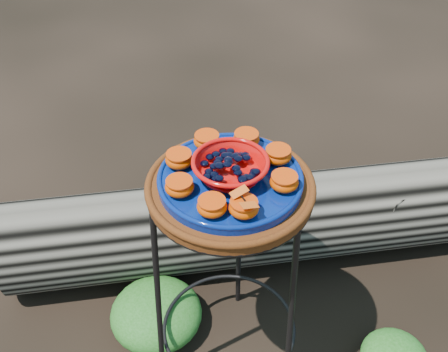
# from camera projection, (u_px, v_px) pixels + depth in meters

# --- Properties ---
(plant_stand) EXTENTS (0.44, 0.44, 0.70)m
(plant_stand) POSITION_uv_depth(u_px,v_px,m) (229.00, 285.00, 1.59)
(plant_stand) COLOR black
(plant_stand) RESTS_ON ground
(terracotta_saucer) EXTENTS (0.40, 0.40, 0.03)m
(terracotta_saucer) POSITION_uv_depth(u_px,v_px,m) (230.00, 189.00, 1.35)
(terracotta_saucer) COLOR #3B180B
(terracotta_saucer) RESTS_ON plant_stand
(cobalt_plate) EXTENTS (0.35, 0.35, 0.02)m
(cobalt_plate) POSITION_uv_depth(u_px,v_px,m) (230.00, 180.00, 1.33)
(cobalt_plate) COLOR navy
(cobalt_plate) RESTS_ON terracotta_saucer
(red_bowl) EXTENTS (0.17, 0.17, 0.05)m
(red_bowl) POSITION_uv_depth(u_px,v_px,m) (230.00, 169.00, 1.31)
(red_bowl) COLOR red
(red_bowl) RESTS_ON cobalt_plate
(glass_gems) EXTENTS (0.13, 0.13, 0.02)m
(glass_gems) POSITION_uv_depth(u_px,v_px,m) (230.00, 157.00, 1.29)
(glass_gems) COLOR black
(glass_gems) RESTS_ON red_bowl
(orange_half_0) EXTENTS (0.07, 0.07, 0.04)m
(orange_half_0) POSITION_uv_depth(u_px,v_px,m) (244.00, 208.00, 1.22)
(orange_half_0) COLOR #C13D00
(orange_half_0) RESTS_ON cobalt_plate
(orange_half_1) EXTENTS (0.07, 0.07, 0.04)m
(orange_half_1) POSITION_uv_depth(u_px,v_px,m) (284.00, 182.00, 1.28)
(orange_half_1) COLOR #C13D00
(orange_half_1) RESTS_ON cobalt_plate
(orange_half_2) EXTENTS (0.07, 0.07, 0.04)m
(orange_half_2) POSITION_uv_depth(u_px,v_px,m) (278.00, 155.00, 1.36)
(orange_half_2) COLOR #C13D00
(orange_half_2) RESTS_ON cobalt_plate
(orange_half_3) EXTENTS (0.07, 0.07, 0.04)m
(orange_half_3) POSITION_uv_depth(u_px,v_px,m) (246.00, 139.00, 1.41)
(orange_half_3) COLOR #C13D00
(orange_half_3) RESTS_ON cobalt_plate
(orange_half_4) EXTENTS (0.07, 0.07, 0.04)m
(orange_half_4) POSITION_uv_depth(u_px,v_px,m) (207.00, 141.00, 1.40)
(orange_half_4) COLOR #C13D00
(orange_half_4) RESTS_ON cobalt_plate
(orange_half_5) EXTENTS (0.07, 0.07, 0.04)m
(orange_half_5) POSITION_uv_depth(u_px,v_px,m) (179.00, 160.00, 1.34)
(orange_half_5) COLOR #C13D00
(orange_half_5) RESTS_ON cobalt_plate
(orange_half_6) EXTENTS (0.07, 0.07, 0.04)m
(orange_half_6) POSITION_uv_depth(u_px,v_px,m) (179.00, 187.00, 1.27)
(orange_half_6) COLOR #C13D00
(orange_half_6) RESTS_ON cobalt_plate
(orange_half_7) EXTENTS (0.07, 0.07, 0.04)m
(orange_half_7) POSITION_uv_depth(u_px,v_px,m) (212.00, 207.00, 1.22)
(orange_half_7) COLOR #C13D00
(orange_half_7) RESTS_ON cobalt_plate
(butterfly) EXTENTS (0.10, 0.09, 0.01)m
(butterfly) POSITION_uv_depth(u_px,v_px,m) (244.00, 199.00, 1.20)
(butterfly) COLOR #D55012
(butterfly) RESTS_ON orange_half_0
(driftwood_log) EXTENTS (1.79, 0.96, 0.32)m
(driftwood_log) POSITION_uv_depth(u_px,v_px,m) (250.00, 222.00, 2.05)
(driftwood_log) COLOR black
(driftwood_log) RESTS_ON ground
(foliage_left) EXTENTS (0.30, 0.30, 0.15)m
(foliage_left) POSITION_uv_depth(u_px,v_px,m) (156.00, 313.00, 1.85)
(foliage_left) COLOR #175111
(foliage_left) RESTS_ON ground
(foliage_back) EXTENTS (0.32, 0.32, 0.16)m
(foliage_back) POSITION_uv_depth(u_px,v_px,m) (231.00, 225.00, 2.15)
(foliage_back) COLOR #175111
(foliage_back) RESTS_ON ground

